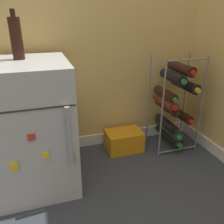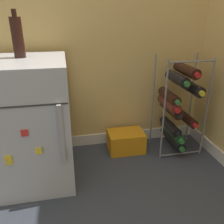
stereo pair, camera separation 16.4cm
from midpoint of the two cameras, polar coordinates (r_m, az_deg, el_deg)
name	(u,v)px [view 2 (the right image)]	position (r m, az deg, el deg)	size (l,w,h in m)	color
ground_plane	(85,187)	(1.59, -3.50, -17.72)	(14.00, 14.00, 0.00)	#333842
mini_fridge	(32,122)	(1.55, -15.97, -2.43)	(0.48, 0.57, 0.79)	#B7BABF
wine_rack	(177,107)	(1.88, 17.74, 1.15)	(0.35, 0.33, 0.75)	slate
soda_box	(126,141)	(1.91, 5.83, -7.07)	(0.28, 0.20, 0.16)	orange
fridge_top_bottle	(17,37)	(1.48, -18.78, 16.71)	(0.06, 0.06, 0.26)	black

